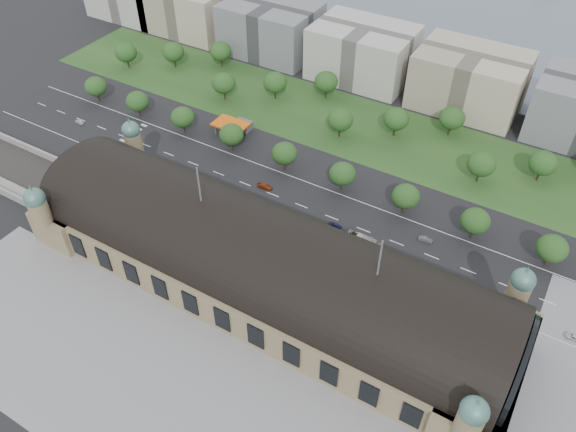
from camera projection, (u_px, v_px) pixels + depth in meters
The scene contains 47 objects.
ground at pixel (263, 286), 170.64m from camera, with size 900.00×900.00×0.00m, color black.
station at pixel (262, 263), 163.67m from camera, with size 150.00×48.40×44.30m.
track_cutting at pixel (12, 174), 210.08m from camera, with size 70.00×24.00×3.10m.
plaza_south at pixel (201, 419), 139.04m from camera, with size 190.00×48.00×0.12m, color gray.
road_slab at pixel (273, 195), 202.19m from camera, with size 260.00×26.00×0.10m, color black.
grass_belt at pixel (352, 125), 235.10m from camera, with size 300.00×45.00×0.10m, color #22471C.
petrol_station at pixel (237, 125), 230.18m from camera, with size 14.00×13.00×5.05m.
office_1 at pixel (190, 8), 295.47m from camera, with size 45.00×32.00×24.00m, color #C2B699.
office_2 at pixel (271, 29), 276.69m from camera, with size 45.00×32.00×24.00m, color slate.
office_3 at pixel (363, 52), 257.91m from camera, with size 45.00×32.00×24.00m, color #B7B5AD.
office_4 at pixel (469, 80), 239.13m from camera, with size 45.00×32.00×24.00m, color #C2B699.
tree_row_0 at pixel (96, 86), 244.20m from camera, with size 9.60×9.60×11.52m.
tree_row_1 at pixel (137, 101), 235.19m from camera, with size 9.60×9.60×11.52m.
tree_row_2 at pixel (183, 117), 226.18m from camera, with size 9.60×9.60×11.52m.
tree_row_3 at pixel (231, 135), 217.16m from camera, with size 9.60×9.60×11.52m.
tree_row_4 at pixel (284, 153), 208.15m from camera, with size 9.60×9.60×11.52m.
tree_row_5 at pixel (342, 174), 199.14m from camera, with size 9.60×9.60×11.52m.
tree_row_6 at pixel (406, 196), 190.12m from camera, with size 9.60×9.60×11.52m.
tree_row_7 at pixel (475, 221), 181.11m from camera, with size 9.60×9.60×11.52m.
tree_row_8 at pixel (552, 248), 172.09m from camera, with size 9.60×9.60×11.52m.
tree_belt_0 at pixel (126, 52), 266.52m from camera, with size 10.40×10.40×12.48m.
tree_belt_1 at pixel (173, 52), 266.97m from camera, with size 10.40×10.40×12.48m.
tree_belt_2 at pixel (221, 51), 267.43m from camera, with size 10.40×10.40×12.48m.
tree_belt_3 at pixel (224, 83), 245.11m from camera, with size 10.40×10.40×12.48m.
tree_belt_4 at pixel (275, 82), 245.57m from camera, with size 10.40×10.40×12.48m.
tree_belt_5 at pixel (326, 82), 246.02m from camera, with size 10.40×10.40×12.48m.
tree_belt_6 at pixel (340, 120), 223.70m from camera, with size 10.40×10.40×12.48m.
tree_belt_7 at pixel (396, 119), 224.16m from camera, with size 10.40×10.40×12.48m.
tree_belt_8 at pixel (452, 118), 224.61m from camera, with size 10.40×10.40×12.48m.
tree_belt_9 at pixel (481, 164), 202.29m from camera, with size 10.40×10.40×12.48m.
tree_belt_10 at pixel (543, 163), 202.75m from camera, with size 10.40×10.40×12.48m.
traffic_car_0 at pixel (80, 122), 235.79m from camera, with size 1.78×4.42×1.51m, color silver.
traffic_car_2 at pixel (208, 184), 205.41m from camera, with size 2.20×4.76×1.32m, color black.
traffic_car_3 at pixel (265, 186), 204.35m from camera, with size 2.30×5.67×1.64m, color maroon.
traffic_car_4 at pixel (334, 225), 189.30m from camera, with size 1.89×4.70×1.60m, color #1A1C4A.
traffic_car_5 at pixel (425, 239), 184.37m from camera, with size 1.62×4.63×1.53m, color slate.
traffic_car_6 at pixel (573, 337), 156.25m from camera, with size 2.12×4.60×1.28m, color silver.
parked_car_0 at pixel (155, 183), 206.17m from camera, with size 1.47×4.22×1.39m, color black.
parked_car_1 at pixel (178, 192), 202.12m from camera, with size 2.18×4.73×1.31m, color maroon.
parked_car_2 at pixel (176, 185), 204.98m from camera, with size 2.31×5.68×1.65m, color #171742.
parked_car_3 at pixel (209, 196), 200.46m from camera, with size 1.63×4.06×1.38m, color #575A5F.
parked_car_4 at pixel (174, 182), 206.54m from camera, with size 1.48×4.25×1.40m, color silver.
parked_car_5 at pixel (242, 217), 192.05m from camera, with size 2.72×5.90×1.64m, color gray.
parked_car_6 at pixel (198, 201), 198.72m from camera, with size 2.01×4.93×1.43m, color black.
bus_west at pixel (246, 205), 195.52m from camera, with size 3.00×12.83×3.57m, color #A8271A.
bus_mid at pixel (364, 241), 182.67m from camera, with size 2.77×11.83×3.30m, color beige.
bus_east at pixel (407, 271), 173.24m from camera, with size 2.50×10.70×2.98m, color #BBB5AD.
Camera 1 is at (63.36, -91.58, 131.26)m, focal length 35.00 mm.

